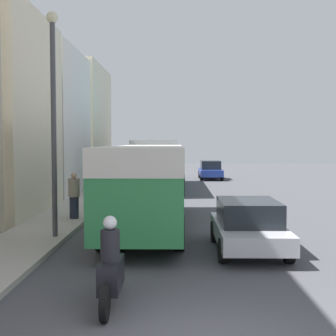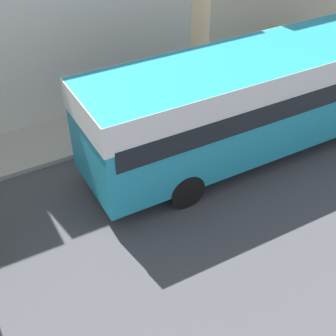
% 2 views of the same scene
% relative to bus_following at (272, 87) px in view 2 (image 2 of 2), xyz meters
% --- Properties ---
extents(bus_following, '(2.66, 11.48, 3.19)m').
position_rel_bus_following_xyz_m(bus_following, '(0.00, 0.00, 0.00)').
color(bus_following, teal).
rests_on(bus_following, ground_plane).
extents(pedestrian_walking_away, '(0.35, 0.35, 1.71)m').
position_rel_bus_following_xyz_m(pedestrian_walking_away, '(-2.76, 3.86, -1.04)').
color(pedestrian_walking_away, '#232838').
rests_on(pedestrian_walking_away, sidewalk).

